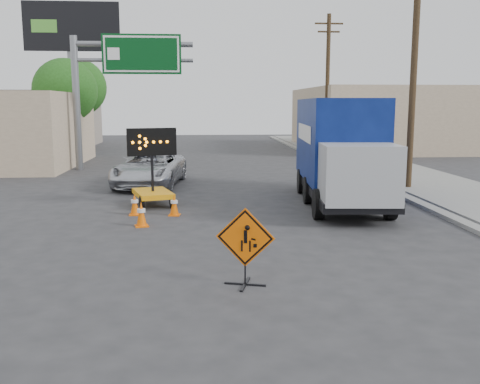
{
  "coord_description": "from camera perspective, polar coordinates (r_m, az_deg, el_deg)",
  "views": [
    {
      "loc": [
        -0.2,
        -10.35,
        3.37
      ],
      "look_at": [
        0.74,
        2.17,
        1.31
      ],
      "focal_mm": 40.0,
      "sensor_mm": 36.0,
      "label": 1
    }
  ],
  "objects": [
    {
      "name": "cone_b",
      "position": [
        16.74,
        -11.17,
        -1.27
      ],
      "size": [
        0.36,
        0.36,
        0.68
      ],
      "rotation": [
        0.0,
        0.0,
        0.04
      ],
      "color": "#F46105",
      "rests_on": "ground"
    },
    {
      "name": "tree_left_near",
      "position": [
        33.29,
        -18.14,
        10.24
      ],
      "size": [
        3.71,
        3.71,
        6.03
      ],
      "color": "#422F1C",
      "rests_on": "ground"
    },
    {
      "name": "utility_pole_near",
      "position": [
        21.98,
        18.05,
        12.31
      ],
      "size": [
        1.8,
        0.26,
        9.0
      ],
      "color": "#422F1C",
      "rests_on": "ground"
    },
    {
      "name": "billboard",
      "position": [
        37.34,
        -17.49,
        15.03
      ],
      "size": [
        6.1,
        0.54,
        9.85
      ],
      "color": "slate",
      "rests_on": "ground"
    },
    {
      "name": "storefront_left_far",
      "position": [
        46.77,
        -22.93,
        7.16
      ],
      "size": [
        12.0,
        10.0,
        4.4
      ],
      "primitive_type": "cube",
      "color": "gray",
      "rests_on": "ground"
    },
    {
      "name": "pickup_truck",
      "position": [
        22.68,
        -9.61,
        2.51
      ],
      "size": [
        3.07,
        5.51,
        1.46
      ],
      "primitive_type": "imported",
      "rotation": [
        0.0,
        0.0,
        -0.13
      ],
      "color": "silver",
      "rests_on": "ground"
    },
    {
      "name": "cone_a",
      "position": [
        15.13,
        -10.48,
        -2.31
      ],
      "size": [
        0.44,
        0.44,
        0.71
      ],
      "rotation": [
        0.0,
        0.0,
        0.25
      ],
      "color": "#F46105",
      "rests_on": "ground"
    },
    {
      "name": "curb_right",
      "position": [
        26.62,
        11.89,
        1.98
      ],
      "size": [
        0.4,
        60.0,
        0.12
      ],
      "primitive_type": "cube",
      "color": "gray",
      "rests_on": "ground"
    },
    {
      "name": "cone_c",
      "position": [
        16.49,
        -7.03,
        -1.35
      ],
      "size": [
        0.38,
        0.38,
        0.67
      ],
      "rotation": [
        0.0,
        0.0,
        -0.13
      ],
      "color": "#F46105",
      "rests_on": "ground"
    },
    {
      "name": "arrow_board",
      "position": [
        18.16,
        -9.29,
        0.41
      ],
      "size": [
        1.6,
        2.07,
        2.6
      ],
      "rotation": [
        0.0,
        0.0,
        0.29
      ],
      "color": "orange",
      "rests_on": "ground"
    },
    {
      "name": "highway_gantry",
      "position": [
        28.67,
        -13.09,
        12.49
      ],
      "size": [
        6.18,
        0.38,
        6.9
      ],
      "color": "slate",
      "rests_on": "ground"
    },
    {
      "name": "sidewalk_right",
      "position": [
        27.35,
        16.53,
        2.02
      ],
      "size": [
        4.0,
        60.0,
        0.15
      ],
      "primitive_type": "cube",
      "color": "gray",
      "rests_on": "ground"
    },
    {
      "name": "utility_pole_far",
      "position": [
        35.34,
        9.31,
        11.33
      ],
      "size": [
        1.8,
        0.26,
        9.0
      ],
      "color": "#422F1C",
      "rests_on": "ground"
    },
    {
      "name": "construction_sign",
      "position": [
        10.0,
        0.56,
        -5.63
      ],
      "size": [
        1.09,
        0.78,
        1.49
      ],
      "rotation": [
        0.0,
        0.0,
        -0.27
      ],
      "color": "black",
      "rests_on": "ground"
    },
    {
      "name": "ground",
      "position": [
        10.89,
        -3.05,
        -8.71
      ],
      "size": [
        100.0,
        100.0,
        0.0
      ],
      "primitive_type": "plane",
      "color": "#2D2D30",
      "rests_on": "ground"
    },
    {
      "name": "box_truck",
      "position": [
        18.45,
        10.6,
        3.7
      ],
      "size": [
        2.88,
        7.65,
        3.56
      ],
      "rotation": [
        0.0,
        0.0,
        -0.08
      ],
      "color": "black",
      "rests_on": "ground"
    },
    {
      "name": "tree_left_far",
      "position": [
        41.32,
        -16.89,
        10.63
      ],
      "size": [
        4.1,
        4.1,
        6.66
      ],
      "color": "#422F1C",
      "rests_on": "ground"
    },
    {
      "name": "building_right_far",
      "position": [
        42.47,
        13.94,
        7.61
      ],
      "size": [
        10.0,
        14.0,
        4.6
      ],
      "primitive_type": "cube",
      "color": "#C6AD8F",
      "rests_on": "ground"
    }
  ]
}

